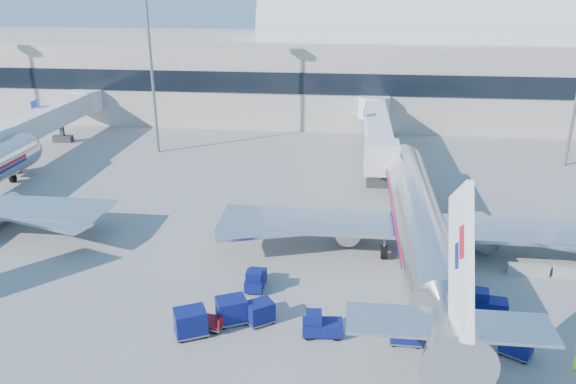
# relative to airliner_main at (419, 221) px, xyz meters

# --- Properties ---
(ground) EXTENTS (260.00, 260.00, 0.00)m
(ground) POSITION_rel_airliner_main_xyz_m (-10.00, -4.51, -2.93)
(ground) COLOR gray
(ground) RESTS_ON ground
(terminal) EXTENTS (170.00, 28.15, 21.00)m
(terminal) POSITION_rel_airliner_main_xyz_m (-23.60, 51.46, 4.60)
(terminal) COLOR #B2AA9E
(terminal) RESTS_ON ground
(airliner_main) EXTENTS (32.00, 37.26, 12.07)m
(airliner_main) POSITION_rel_airliner_main_xyz_m (0.00, 0.00, 0.00)
(airliner_main) COLOR silver
(airliner_main) RESTS_ON ground
(jetbridge_near) EXTENTS (4.40, 27.50, 6.25)m
(jetbridge_near) POSITION_rel_airliner_main_xyz_m (-2.40, 26.30, 1.00)
(jetbridge_near) COLOR silver
(jetbridge_near) RESTS_ON ground
(jetbridge_mid) EXTENTS (4.40, 27.50, 6.25)m
(jetbridge_mid) POSITION_rel_airliner_main_xyz_m (-44.40, 26.30, 1.00)
(jetbridge_mid) COLOR silver
(jetbridge_mid) RESTS_ON ground
(mast_west) EXTENTS (2.00, 1.20, 22.60)m
(mast_west) POSITION_rel_airliner_main_xyz_m (-30.00, 25.49, 11.87)
(mast_west) COLOR slate
(mast_west) RESTS_ON ground
(barrier_near) EXTENTS (3.00, 0.55, 0.90)m
(barrier_near) POSITION_rel_airliner_main_xyz_m (8.00, -2.51, -2.48)
(barrier_near) COLOR #9E9E96
(barrier_near) RESTS_ON ground
(barrier_mid) EXTENTS (3.00, 0.55, 0.90)m
(barrier_mid) POSITION_rel_airliner_main_xyz_m (11.30, -2.51, -2.48)
(barrier_mid) COLOR #9E9E96
(barrier_mid) RESTS_ON ground
(tug_lead) EXTENTS (2.58, 1.44, 1.63)m
(tug_lead) POSITION_rel_airliner_main_xyz_m (-7.01, -11.83, -2.19)
(tug_lead) COLOR #0B1254
(tug_lead) RESTS_ON ground
(tug_right) EXTENTS (2.59, 1.56, 1.59)m
(tug_right) POSITION_rel_airliner_main_xyz_m (3.81, -7.98, -2.20)
(tug_right) COLOR #0B1254
(tug_right) RESTS_ON ground
(tug_left) EXTENTS (1.29, 2.52, 1.63)m
(tug_left) POSITION_rel_airliner_main_xyz_m (-12.00, -6.67, -2.18)
(tug_left) COLOR #0B1254
(tug_left) RESTS_ON ground
(cart_train_a) EXTENTS (2.15, 2.06, 1.51)m
(cart_train_a) POSITION_rel_airliner_main_xyz_m (-10.98, -10.88, -2.12)
(cart_train_a) COLOR #0B1254
(cart_train_a) RESTS_ON ground
(cart_train_b) EXTENTS (2.41, 2.18, 1.73)m
(cart_train_b) POSITION_rel_airliner_main_xyz_m (-12.81, -11.04, -2.00)
(cart_train_b) COLOR #0B1254
(cart_train_b) RESTS_ON ground
(cart_train_c) EXTENTS (2.48, 2.26, 1.77)m
(cart_train_c) POSITION_rel_airliner_main_xyz_m (-15.05, -12.69, -1.98)
(cart_train_c) COLOR #0B1254
(cart_train_c) RESTS_ON ground
(cart_solo_near) EXTENTS (1.93, 1.49, 1.68)m
(cart_solo_near) POSITION_rel_airliner_main_xyz_m (-1.82, -11.94, -2.03)
(cart_solo_near) COLOR #0B1254
(cart_solo_near) RESTS_ON ground
(cart_solo_far) EXTENTS (2.27, 2.12, 1.60)m
(cart_solo_far) POSITION_rel_airliner_main_xyz_m (4.59, -12.47, -2.07)
(cart_solo_far) COLOR #0B1254
(cart_solo_far) RESTS_ON ground
(cart_open_red) EXTENTS (2.28, 1.78, 0.56)m
(cart_open_red) POSITION_rel_airliner_main_xyz_m (-14.15, -11.80, -2.53)
(cart_open_red) COLOR slate
(cart_open_red) RESTS_ON ground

